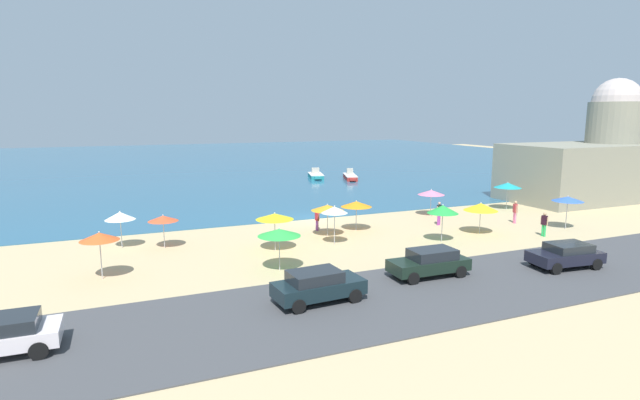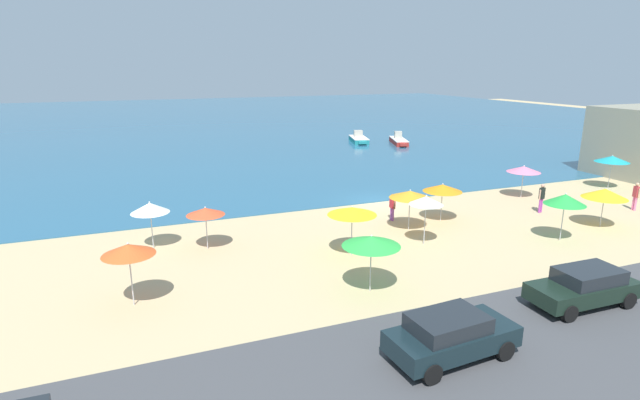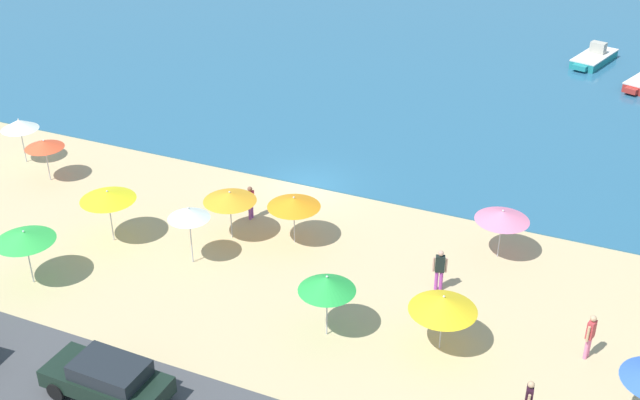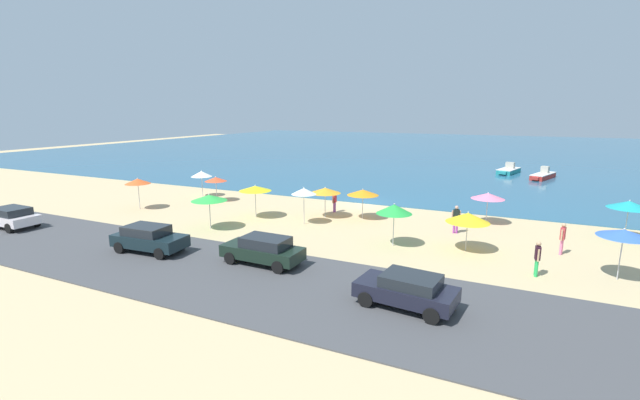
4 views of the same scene
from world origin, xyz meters
name	(u,v)px [view 4 (image 4 of 4)]	position (x,y,z in m)	size (l,w,h in m)	color
ground_plane	(365,204)	(0.00, 0.00, 0.00)	(160.00, 160.00, 0.00)	tan
sea	(457,150)	(0.00, 55.00, 0.03)	(150.00, 110.00, 0.05)	#285E7F
coastal_road	(239,276)	(0.00, -18.00, 0.03)	(80.00, 8.00, 0.06)	#434447
beach_umbrella_0	(394,209)	(5.37, -10.19, 2.23)	(2.08, 2.08, 2.57)	#B2B2B7
beach_umbrella_1	(624,233)	(16.35, -10.62, 2.27)	(2.23, 2.23, 2.52)	#B2B2B7
beach_umbrella_2	(209,198)	(-6.70, -11.89, 2.14)	(2.37, 2.37, 2.41)	#B2B2B7
beach_umbrella_3	(363,192)	(1.58, -4.94, 1.98)	(2.28, 2.28, 2.26)	#B2B2B7
beach_umbrella_4	(138,181)	(-15.71, -9.64, 2.27)	(1.98, 1.98, 2.55)	#B2B2B7
beach_umbrella_5	(468,218)	(9.35, -9.29, 1.95)	(2.42, 2.42, 2.29)	#B2B2B7
beach_umbrella_6	(325,190)	(-1.09, -5.69, 2.03)	(2.30, 2.30, 2.30)	#B2B2B7
beach_umbrella_7	(255,188)	(-5.69, -7.97, 2.21)	(2.38, 2.38, 2.47)	#B2B2B7
beach_umbrella_8	(304,191)	(-1.63, -8.06, 2.34)	(1.74, 1.74, 2.63)	#B2B2B7
beach_umbrella_9	(202,174)	(-14.58, -3.43, 2.10)	(1.89, 1.89, 2.43)	#B2B2B7
beach_umbrella_10	(488,196)	(9.90, -2.53, 1.99)	(2.25, 2.25, 2.27)	#B2B2B7
beach_umbrella_11	(629,205)	(17.94, -2.83, 2.20)	(2.39, 2.39, 2.50)	#B2B2B7
beach_umbrella_12	(216,179)	(-12.05, -4.56, 1.94)	(1.90, 1.90, 2.20)	#B2B2B7
bather_0	(537,257)	(12.87, -11.80, 0.98)	(0.26, 0.57, 1.74)	green
bather_1	(335,201)	(-1.12, -3.88, 0.91)	(0.22, 0.57, 1.63)	#954AA0
bather_2	(563,237)	(14.19, -7.69, 1.01)	(0.31, 0.55, 1.80)	pink
bather_3	(456,218)	(8.29, -5.88, 1.03)	(0.55, 0.32, 1.83)	#A23E9E
parked_car_0	(11,217)	(-19.01, -17.47, 0.80)	(4.16, 2.03, 1.38)	silver
parked_car_1	(407,289)	(8.08, -17.80, 0.80)	(4.13, 2.31, 1.37)	black
parked_car_2	(263,249)	(0.19, -16.10, 0.83)	(4.28, 1.90, 1.46)	black
parked_car_4	(149,238)	(-6.64, -17.17, 0.84)	(4.24, 2.13, 1.48)	black
skiff_nearshore	(509,170)	(10.43, 24.23, 0.42)	(2.83, 4.93, 1.35)	teal
skiff_offshore	(543,175)	(14.18, 21.40, 0.41)	(2.96, 5.34, 1.39)	#B02D26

